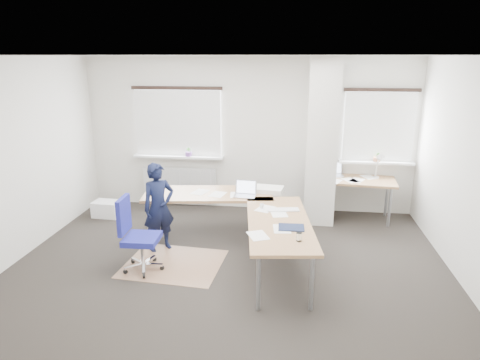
# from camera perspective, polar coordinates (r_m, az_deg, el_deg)

# --- Properties ---
(ground) EXTENTS (6.00, 6.00, 0.00)m
(ground) POSITION_cam_1_polar(r_m,az_deg,el_deg) (5.97, -1.59, -11.72)
(ground) COLOR black
(ground) RESTS_ON ground
(room_shell) EXTENTS (6.04, 5.04, 2.82)m
(room_shell) POSITION_cam_1_polar(r_m,az_deg,el_deg) (5.79, 0.74, 5.80)
(room_shell) COLOR silver
(room_shell) RESTS_ON ground
(floor_mat) EXTENTS (1.40, 1.22, 0.01)m
(floor_mat) POSITION_cam_1_polar(r_m,az_deg,el_deg) (6.16, -8.83, -10.96)
(floor_mat) COLOR #90694E
(floor_mat) RESTS_ON ground
(white_crate) EXTENTS (0.49, 0.36, 0.28)m
(white_crate) POSITION_cam_1_polar(r_m,az_deg,el_deg) (8.10, -17.32, -3.68)
(white_crate) COLOR white
(white_crate) RESTS_ON ground
(desk_main) EXTENTS (2.71, 2.63, 0.96)m
(desk_main) POSITION_cam_1_polar(r_m,az_deg,el_deg) (6.17, 0.53, -3.72)
(desk_main) COLOR #92633F
(desk_main) RESTS_ON ground
(desk_side) EXTENTS (1.46, 0.83, 1.22)m
(desk_side) POSITION_cam_1_polar(r_m,az_deg,el_deg) (7.74, 14.98, -0.17)
(desk_side) COLOR #92633F
(desk_side) RESTS_ON ground
(task_chair) EXTENTS (0.56, 0.55, 1.02)m
(task_chair) POSITION_cam_1_polar(r_m,az_deg,el_deg) (5.97, -13.21, -9.08)
(task_chair) COLOR navy
(task_chair) RESTS_ON ground
(person) EXTENTS (0.57, 0.56, 1.32)m
(person) POSITION_cam_1_polar(r_m,az_deg,el_deg) (6.39, -10.78, -3.59)
(person) COLOR black
(person) RESTS_ON ground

